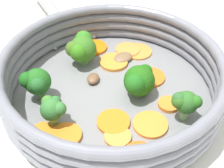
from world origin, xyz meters
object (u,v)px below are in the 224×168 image
carrot_slice_12 (139,155)px  mushroom_piece_1 (54,101)px  carrot_slice_2 (128,50)px  broccoli_floret_4 (138,81)px  broccoli_floret_1 (81,48)px  broccoli_floret_2 (36,82)px  broccoli_floret_3 (53,109)px  mushroom_piece_2 (123,58)px  carrot_slice_9 (113,122)px  carrot_slice_10 (150,125)px  mushroom_piece_3 (182,98)px  carrot_slice_0 (94,47)px  carrot_slice_8 (118,137)px  carrot_slice_3 (150,77)px  carrot_slice_1 (138,51)px  carrot_slice_5 (114,62)px  carrot_slice_6 (66,135)px  carrot_slice_7 (140,86)px  broccoli_floret_0 (185,102)px  skillet (112,96)px  carrot_slice_4 (43,132)px  carrot_slice_11 (169,103)px  mushroom_piece_0 (93,79)px

carrot_slice_12 → mushroom_piece_1: mushroom_piece_1 is taller
carrot_slice_2 → broccoli_floret_4: broccoli_floret_4 is taller
broccoli_floret_1 → broccoli_floret_2: bearing=-12.7°
broccoli_floret_3 → mushroom_piece_2: broccoli_floret_3 is taller
carrot_slice_9 → broccoli_floret_1: size_ratio=0.77×
carrot_slice_2 → carrot_slice_10: 0.17m
mushroom_piece_3 → carrot_slice_0: bearing=-115.0°
broccoli_floret_3 → carrot_slice_0: bearing=-174.5°
carrot_slice_8 → broccoli_floret_4: (-0.08, 0.00, 0.02)m
carrot_slice_3 → carrot_slice_8: (0.12, -0.01, 0.00)m
carrot_slice_1 → broccoli_floret_1: (0.06, -0.08, 0.03)m
mushroom_piece_3 → mushroom_piece_1: bearing=-69.0°
carrot_slice_5 → broccoli_floret_1: 0.06m
carrot_slice_6 → carrot_slice_2: bearing=175.4°
mushroom_piece_2 → carrot_slice_7: bearing=39.9°
carrot_slice_5 → carrot_slice_9: (0.12, 0.04, -0.00)m
carrot_slice_9 → carrot_slice_12: size_ratio=1.11×
mushroom_piece_3 → broccoli_floret_4: bearing=-81.2°
broccoli_floret_0 → broccoli_floret_2: size_ratio=0.89×
mushroom_piece_2 → skillet: bearing=6.8°
carrot_slice_7 → broccoli_floret_0: 0.08m
carrot_slice_5 → carrot_slice_7: bearing=54.6°
carrot_slice_10 → broccoli_floret_3: size_ratio=1.08×
carrot_slice_4 → carrot_slice_11: bearing=126.9°
broccoli_floret_0 → carrot_slice_12: bearing=-24.9°
carrot_slice_4 → mushroom_piece_1: bearing=-166.8°
carrot_slice_11 → carrot_slice_8: bearing=-30.6°
skillet → mushroom_piece_0: (-0.01, -0.03, 0.01)m
carrot_slice_1 → carrot_slice_4: bearing=-17.0°
broccoli_floret_0 → broccoli_floret_3: size_ratio=1.04×
broccoli_floret_2 → carrot_slice_3: bearing=126.2°
carrot_slice_8 → broccoli_floret_1: 0.16m
carrot_slice_5 → mushroom_piece_2: (-0.01, 0.01, 0.00)m
carrot_slice_6 → mushroom_piece_1: mushroom_piece_1 is taller
carrot_slice_7 → broccoli_floret_4: size_ratio=0.53×
carrot_slice_9 → mushroom_piece_0: mushroom_piece_0 is taller
carrot_slice_2 → mushroom_piece_3: (0.09, 0.11, 0.00)m
carrot_slice_1 → broccoli_floret_2: (0.16, -0.10, 0.03)m
carrot_slice_3 → mushroom_piece_3: (0.03, 0.05, 0.01)m
carrot_slice_10 → carrot_slice_6: bearing=-60.4°
carrot_slice_4 → carrot_slice_3: bearing=146.4°
carrot_slice_1 → broccoli_floret_2: size_ratio=0.94×
mushroom_piece_1 → mushroom_piece_2: same height
carrot_slice_4 → carrot_slice_9: bearing=120.0°
carrot_slice_5 → mushroom_piece_3: size_ratio=1.65×
carrot_slice_6 → broccoli_floret_2: broccoli_floret_2 is taller
carrot_slice_3 → mushroom_piece_0: mushroom_piece_0 is taller
carrot_slice_6 → carrot_slice_12: 0.09m
broccoli_floret_1 → broccoli_floret_2: 0.10m
carrot_slice_5 → carrot_slice_2: bearing=164.8°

